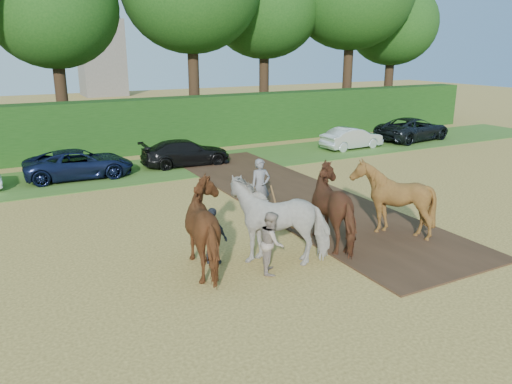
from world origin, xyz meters
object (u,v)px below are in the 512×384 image
object	(u,v)px
spectator_near	(272,242)
parked_cars	(209,151)
spectator_far	(213,236)
plough_team	(309,212)

from	to	relation	value
spectator_near	parked_cars	world-z (taller)	spectator_near
parked_cars	spectator_far	bearing A→B (deg)	-112.35
spectator_near	plough_team	bearing A→B (deg)	-36.16
spectator_near	parked_cars	xyz separation A→B (m)	(3.56, 12.71, -0.16)
spectator_near	plough_team	xyz separation A→B (m)	(1.73, 0.84, 0.34)
parked_cars	spectator_near	bearing A→B (deg)	-105.63
spectator_near	plough_team	world-z (taller)	plough_team
spectator_near	spectator_far	size ratio (longest dim) A/B	1.03
spectator_far	plough_team	size ratio (longest dim) A/B	0.21
plough_team	parked_cars	xyz separation A→B (m)	(1.82, 11.86, -0.50)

